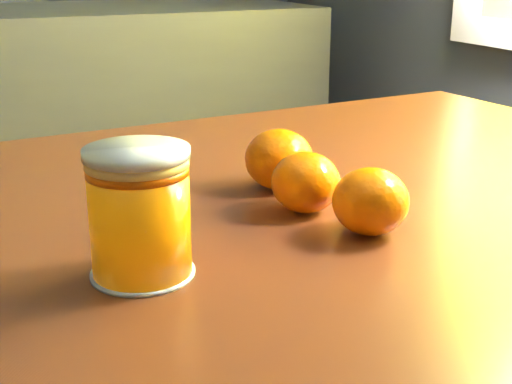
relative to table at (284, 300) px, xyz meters
name	(u,v)px	position (x,y,z in m)	size (l,w,h in m)	color
table	(284,300)	(0.00, 0.00, 0.00)	(1.13, 0.82, 0.81)	#612E18
juice_glass	(140,214)	(-0.17, -0.10, 0.15)	(0.08, 0.08, 0.10)	orange
orange_front	(306,182)	(0.01, -0.03, 0.13)	(0.06, 0.06, 0.06)	#E96504
orange_back	(279,159)	(0.02, 0.05, 0.13)	(0.07, 0.07, 0.06)	#E96504
orange_extra	(370,201)	(0.03, -0.10, 0.13)	(0.07, 0.07, 0.06)	#E96504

